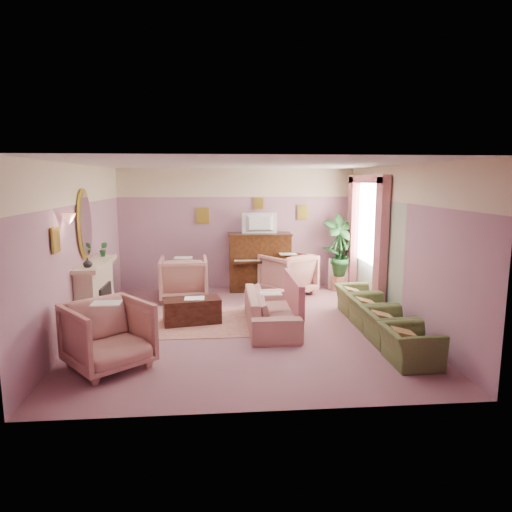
{
  "coord_description": "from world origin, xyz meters",
  "views": [
    {
      "loc": [
        -0.47,
        -7.69,
        2.55
      ],
      "look_at": [
        0.22,
        0.4,
        1.18
      ],
      "focal_mm": 32.0,
      "sensor_mm": 36.0,
      "label": 1
    }
  ],
  "objects": [
    {
      "name": "floral_armchair_front",
      "position": [
        -1.97,
        -1.63,
        0.51
      ],
      "size": [
        0.98,
        0.98,
        1.03
      ],
      "primitive_type": "imported",
      "color": "tan",
      "rests_on": "floor"
    },
    {
      "name": "sofa_throw",
      "position": [
        0.84,
        -0.04,
        0.6
      ],
      "size": [
        0.1,
        1.57,
        0.58
      ],
      "primitive_type": "cube",
      "color": "#B25C66",
      "rests_on": "sofa"
    },
    {
      "name": "table_paper",
      "position": [
        -0.89,
        0.27,
        0.46
      ],
      "size": [
        0.35,
        0.28,
        0.01
      ],
      "primitive_type": "cube",
      "color": "white",
      "rests_on": "coffee_table"
    },
    {
      "name": "side_plant_small",
      "position": [
        2.51,
        2.54,
        0.84
      ],
      "size": [
        0.16,
        0.16,
        0.28
      ],
      "primitive_type": "imported",
      "color": "#1D4F21",
      "rests_on": "side_table"
    },
    {
      "name": "picture_rail_band",
      "position": [
        0.0,
        2.99,
        2.47
      ],
      "size": [
        5.5,
        0.01,
        0.65
      ],
      "primitive_type": "cube",
      "color": "beige",
      "rests_on": "wall_back"
    },
    {
      "name": "wall_back",
      "position": [
        0.0,
        3.0,
        1.4
      ],
      "size": [
        5.5,
        0.02,
        2.8
      ],
      "primitive_type": "cube",
      "color": "gray",
      "rests_on": "floor"
    },
    {
      "name": "mantel_shelf",
      "position": [
        -2.56,
        0.2,
        1.12
      ],
      "size": [
        0.4,
        1.55,
        0.07
      ],
      "primitive_type": "cube",
      "color": "beige",
      "rests_on": "fireplace_surround"
    },
    {
      "name": "olive_chair_a",
      "position": [
        2.18,
        -1.85,
        0.35
      ],
      "size": [
        0.57,
        0.81,
        0.7
      ],
      "primitive_type": "imported",
      "color": "#4F5D30",
      "rests_on": "floor"
    },
    {
      "name": "floral_armchair_left",
      "position": [
        -1.2,
        1.93,
        0.51
      ],
      "size": [
        0.98,
        0.98,
        1.03
      ],
      "primitive_type": "imported",
      "color": "tan",
      "rests_on": "floor"
    },
    {
      "name": "area_rug",
      "position": [
        -0.89,
        0.3,
        0.01
      ],
      "size": [
        2.51,
        1.81,
        0.01
      ],
      "primitive_type": "cube",
      "rotation": [
        0.0,
        0.0,
        0.0
      ],
      "color": "#A9695B",
      "rests_on": "floor"
    },
    {
      "name": "pelmet",
      "position": [
        2.62,
        1.55,
        2.56
      ],
      "size": [
        0.16,
        2.2,
        0.16
      ],
      "primitive_type": "cube",
      "color": "#B25C66",
      "rests_on": "wall_right"
    },
    {
      "name": "sconce_shade",
      "position": [
        -2.62,
        -0.85,
        1.98
      ],
      "size": [
        0.2,
        0.2,
        0.16
      ],
      "primitive_type": "cone",
      "color": "#E18C78",
      "rests_on": "wall_left"
    },
    {
      "name": "fireplace_surround",
      "position": [
        -2.59,
        0.2,
        0.55
      ],
      "size": [
        0.3,
        1.4,
        1.1
      ],
      "primitive_type": "cube",
      "color": "beige",
      "rests_on": "floor"
    },
    {
      "name": "floor",
      "position": [
        0.0,
        0.0,
        0.0
      ],
      "size": [
        5.5,
        6.0,
        0.01
      ],
      "primitive_type": "cube",
      "color": "#8B5864",
      "rests_on": "ground"
    },
    {
      "name": "curtain_right",
      "position": [
        2.62,
        2.47,
        1.3
      ],
      "size": [
        0.16,
        0.34,
        2.6
      ],
      "primitive_type": "cube",
      "color": "#B25C66",
      "rests_on": "floor"
    },
    {
      "name": "sofa",
      "position": [
        0.44,
        -0.04,
        0.42
      ],
      "size": [
        0.69,
        2.07,
        0.84
      ],
      "primitive_type": "imported",
      "color": "tan",
      "rests_on": "floor"
    },
    {
      "name": "hearth",
      "position": [
        -2.39,
        0.2,
        0.01
      ],
      "size": [
        0.55,
        1.5,
        0.02
      ],
      "primitive_type": "cube",
      "color": "beige",
      "rests_on": "floor"
    },
    {
      "name": "fireplace_inset",
      "position": [
        -2.49,
        0.2,
        0.4
      ],
      "size": [
        0.18,
        0.72,
        0.68
      ],
      "primitive_type": "cube",
      "color": "black",
      "rests_on": "floor"
    },
    {
      "name": "palm_pot",
      "position": [
        2.31,
        2.46,
        0.17
      ],
      "size": [
        0.34,
        0.34,
        0.34
      ],
      "primitive_type": "cylinder",
      "color": "#A6604D",
      "rests_on": "floor"
    },
    {
      "name": "side_plant_big",
      "position": [
        2.39,
        2.64,
        0.87
      ],
      "size": [
        0.3,
        0.3,
        0.34
      ],
      "primitive_type": "imported",
      "color": "#1D4F21",
      "rests_on": "side_table"
    },
    {
      "name": "curtain_left",
      "position": [
        2.62,
        0.63,
        1.3
      ],
      "size": [
        0.16,
        0.34,
        2.6
      ],
      "primitive_type": "cube",
      "color": "#B25C66",
      "rests_on": "floor"
    },
    {
      "name": "print_left_wall",
      "position": [
        -2.71,
        -1.2,
        1.72
      ],
      "size": [
        0.03,
        0.28,
        0.36
      ],
      "primitive_type": "cube",
      "color": "#AF9E2F",
      "rests_on": "wall_left"
    },
    {
      "name": "stripe_panel",
      "position": [
        2.73,
        1.3,
        1.07
      ],
      "size": [
        0.01,
        3.0,
        2.15
      ],
      "primitive_type": "cube",
      "color": "#A2B399",
      "rests_on": "wall_right"
    },
    {
      "name": "olive_chair_c",
      "position": [
        2.18,
        -0.21,
        0.35
      ],
      "size": [
        0.57,
        0.81,
        0.7
      ],
      "primitive_type": "imported",
      "color": "#4F5D30",
      "rests_on": "floor"
    },
    {
      "name": "olive_chair_b",
      "position": [
        2.18,
        -1.03,
        0.35
      ],
      "size": [
        0.57,
        0.81,
        0.7
      ],
      "primitive_type": "imported",
      "color": "#4F5D30",
      "rests_on": "floor"
    },
    {
      "name": "wall_right",
      "position": [
        2.75,
        0.0,
        1.4
      ],
      "size": [
        0.02,
        6.0,
        2.8
      ],
      "primitive_type": "cube",
      "color": "gray",
      "rests_on": "floor"
    },
    {
      "name": "piano",
      "position": [
        0.5,
        2.68,
        0.65
      ],
      "size": [
        1.4,
        0.6,
        1.3
      ],
      "primitive_type": "cube",
      "color": "#331A0B",
      "rests_on": "floor"
    },
    {
      "name": "mirror_frame",
      "position": [
        -2.7,
        0.2,
        1.8
      ],
      "size": [
        0.04,
        0.72,
        1.2
      ],
      "primitive_type": "ellipsoid",
      "color": "#AF9E2F",
      "rests_on": "wall_left"
    },
    {
      "name": "coffee_table",
      "position": [
        -0.94,
        0.27,
        0.23
      ],
      "size": [
        1.07,
        0.67,
        0.45
      ],
      "primitive_type": "cube",
      "rotation": [
        0.0,
        0.0,
        0.18
      ],
      "color": "black",
      "rests_on": "floor"
    },
    {
      "name": "print_back_right",
      "position": [
        1.55,
        2.96,
        1.78
      ],
      "size": [
        0.26,
        0.03,
        0.34
      ],
      "primitive_type": "cube",
      "color": "#AF9E2F",
      "rests_on": "wall_back"
    },
    {
      "name": "fire_ember",
      "position": [
        -2.45,
        0.2,
        0.22
      ],
      "size": [
        0.06,
        0.54,
        0.1
      ],
      "primitive_type": "cube",
      "color": "#FF620D",
      "rests_on": "floor"
    },
    {
      "name": "print_back_left",
      "position": [
        -0.8,
        2.96,
        1.72
      ],
      "size": [
        0.3,
        0.03,
        0.38
      ],
      "primitive_type": "cube",
      "color": "#AF9E2F",
      "rests_on": "wall_back"
    },
    {
      "name": "floral_armchair_right",
      "position": [
        1.1,
        2.22,
        0.51
      ],
      "size": [
        0.98,
        0.98,
        1.03
      ],
      "primitive_type": "imported",
      "color": "tan",
      "rests_on": "floor"
    },
    {
      "name": "olive_chair_d",
      "position": [
        2.18,
        0.61,
        0.35
      ],
      "size": [
        0.57,
        0.81,
        0.7
      ],
      "primitive_type": "imported",
      "color": "#4F5D30",
      "rests_on": "floor"
    },
    {
      "name": "palm_plant",
      "position": [
        2.31,
        2.46,
        1.06
      ],
      "size": [
        0.76,
        0.76,
        1.44
      ],
      "primitive_type": "imported",
      "color": "#1D4F21",
      "rests_on": "palm_pot"
    },
    {
      "name": "wall_front",
      "position": [
        0.0,
        -3.0,
        1.4
      ],
      "size": [
        5.5,
        0.02,
        2.8
      ],
      "primitive_type": "cube",
      "color": "gray",
      "rests_on": "floor"
    },
    {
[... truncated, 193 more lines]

